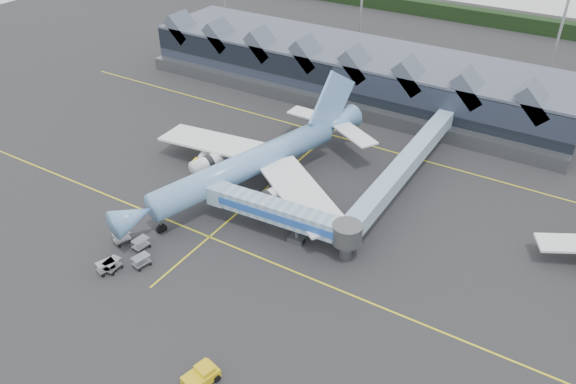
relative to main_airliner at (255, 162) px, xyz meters
The scene contains 10 objects.
ground 7.94m from the main_airliner, 73.71° to the right, with size 260.00×260.00×0.00m, color #242427.
taxi_stripes 6.09m from the main_airliner, 63.57° to the left, with size 120.00×60.00×0.01m.
tree_line_far 103.75m from the main_airliner, 88.98° to the left, with size 260.00×4.00×4.00m, color black.
terminal 41.18m from the main_airliner, 94.49° to the left, with size 90.00×22.25×12.52m.
light_masts 61.47m from the main_airliner, 67.99° to the left, with size 132.40×42.56×22.45m.
main_airliner is the anchor object (origin of this frame).
jet_bridge 14.73m from the main_airliner, 36.30° to the right, with size 23.25×4.72×5.44m.
fuel_truck 11.17m from the main_airliner, behind, with size 4.42×8.69×2.92m.
pushback_tug 37.79m from the main_airliner, 64.44° to the right, with size 3.34×4.45×1.81m.
baggage_carts 24.63m from the main_airliner, 101.16° to the right, with size 7.80×8.29×1.56m.
Camera 1 is at (41.77, -55.16, 49.05)m, focal length 35.00 mm.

